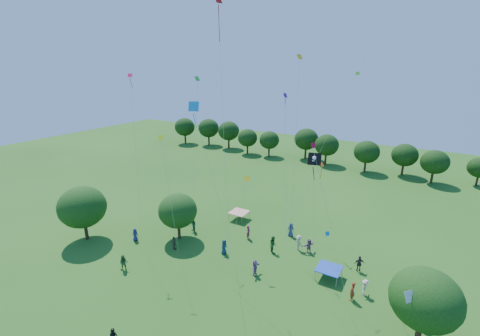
% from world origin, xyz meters
% --- Properties ---
extents(near_tree_west, '(5.28, 5.28, 6.47)m').
position_xyz_m(near_tree_west, '(-19.08, 10.93, 4.09)').
color(near_tree_west, '#422B19').
rests_on(near_tree_west, ground).
extents(near_tree_north, '(4.44, 4.44, 5.56)m').
position_xyz_m(near_tree_north, '(-9.83, 16.57, 3.55)').
color(near_tree_north, '#422B19').
rests_on(near_tree_north, ground).
extents(near_tree_east, '(4.77, 4.77, 6.16)m').
position_xyz_m(near_tree_east, '(15.14, 13.63, 4.01)').
color(near_tree_east, '#422B19').
rests_on(near_tree_east, ground).
extents(treeline, '(88.01, 8.77, 6.77)m').
position_xyz_m(treeline, '(-1.73, 55.43, 4.09)').
color(treeline, '#422B19').
rests_on(treeline, ground).
extents(tent_red_stripe, '(2.20, 2.20, 1.10)m').
position_xyz_m(tent_red_stripe, '(-6.27, 24.36, 1.04)').
color(tent_red_stripe, '#EA481B').
rests_on(tent_red_stripe, ground).
extents(tent_blue, '(2.20, 2.20, 1.10)m').
position_xyz_m(tent_blue, '(7.43, 18.08, 1.04)').
color(tent_blue, '#1B41B1').
rests_on(tent_blue, ground).
extents(crowd_person_0, '(0.84, 0.59, 1.54)m').
position_xyz_m(crowd_person_0, '(-13.86, 13.56, 0.77)').
color(crowd_person_0, navy).
rests_on(crowd_person_0, ground).
extents(crowd_person_1, '(0.55, 0.72, 1.71)m').
position_xyz_m(crowd_person_1, '(-2.75, 20.59, 0.85)').
color(crowd_person_1, maroon).
rests_on(crowd_person_1, ground).
extents(crowd_person_2, '(1.00, 0.85, 1.79)m').
position_xyz_m(crowd_person_2, '(-9.41, 18.63, 0.89)').
color(crowd_person_2, '#29603C').
rests_on(crowd_person_2, ground).
extents(crowd_person_3, '(0.59, 1.07, 1.55)m').
position_xyz_m(crowd_person_3, '(10.85, 17.32, 0.77)').
color(crowd_person_3, beige).
rests_on(crowd_person_3, ground).
extents(crowd_person_4, '(1.09, 0.88, 1.70)m').
position_xyz_m(crowd_person_4, '(9.70, 20.69, 0.85)').
color(crowd_person_4, '#3D3330').
rests_on(crowd_person_4, ground).
extents(crowd_person_5, '(1.28, 1.54, 1.60)m').
position_xyz_m(crowd_person_5, '(4.30, 21.42, 0.80)').
color(crowd_person_5, '#8C5281').
rests_on(crowd_person_5, ground).
extents(crowd_person_6, '(0.50, 0.86, 1.68)m').
position_xyz_m(crowd_person_6, '(-3.48, 16.52, 0.84)').
color(crowd_person_6, navy).
rests_on(crowd_person_6, ground).
extents(crowd_person_7, '(0.46, 0.69, 1.78)m').
position_xyz_m(crowd_person_7, '(10.01, 16.10, 0.89)').
color(crowd_person_7, maroon).
rests_on(crowd_person_7, ground).
extents(crowd_person_8, '(0.92, 0.86, 1.67)m').
position_xyz_m(crowd_person_8, '(-10.41, 8.99, 0.83)').
color(crowd_person_8, '#2E5B27').
rests_on(crowd_person_8, ground).
extents(crowd_person_9, '(1.22, 1.05, 1.73)m').
position_xyz_m(crowd_person_9, '(3.17, 21.40, 0.87)').
color(crowd_person_9, '#B3AA8F').
rests_on(crowd_person_9, ground).
extents(crowd_person_10, '(1.02, 0.80, 1.58)m').
position_xyz_m(crowd_person_10, '(-8.69, 14.40, 0.79)').
color(crowd_person_10, '#453F37').
rests_on(crowd_person_10, ground).
extents(crowd_person_11, '(0.62, 1.52, 1.60)m').
position_xyz_m(crowd_person_11, '(1.14, 14.95, 0.80)').
color(crowd_person_11, '#88528D').
rests_on(crowd_person_11, ground).
extents(crowd_person_12, '(0.85, 0.47, 1.71)m').
position_xyz_m(crowd_person_12, '(1.30, 23.73, 0.85)').
color(crowd_person_12, navy).
rests_on(crowd_person_12, ground).
extents(crowd_person_13, '(0.59, 0.67, 1.52)m').
position_xyz_m(crowd_person_13, '(15.55, 15.35, 0.76)').
color(crowd_person_13, maroon).
rests_on(crowd_person_13, ground).
extents(crowd_person_14, '(1.00, 1.04, 1.90)m').
position_xyz_m(crowd_person_14, '(0.92, 19.54, 0.95)').
color(crowd_person_14, '#255625').
rests_on(crowd_person_14, ground).
extents(pirate_kite, '(1.51, 1.11, 11.42)m').
position_xyz_m(pirate_kite, '(6.01, 15.62, 12.03)').
color(pirate_kite, black).
extents(red_high_kite, '(3.79, 4.63, 23.87)m').
position_xyz_m(red_high_kite, '(-3.16, 16.00, 19.99)').
color(red_high_kite, red).
extents(small_kite_0, '(3.41, 1.48, 12.78)m').
position_xyz_m(small_kite_0, '(7.40, 13.90, 10.24)').
color(small_kite_0, red).
extents(small_kite_1, '(4.12, 1.52, 8.31)m').
position_xyz_m(small_kite_1, '(3.70, 23.99, 7.91)').
color(small_kite_1, '#FF5E0D').
extents(small_kite_2, '(0.76, 1.33, 19.13)m').
position_xyz_m(small_kite_2, '(2.71, 19.91, 15.28)').
color(small_kite_2, gold).
extents(small_kite_3, '(0.37, 2.09, 17.09)m').
position_xyz_m(small_kite_3, '(-8.05, 18.37, 13.93)').
color(small_kite_3, '#1B9825').
extents(small_kite_4, '(1.53, 0.62, 2.99)m').
position_xyz_m(small_kite_4, '(6.59, 19.12, 3.78)').
color(small_kite_4, '#147BCC').
extents(small_kite_5, '(1.96, 2.44, 15.58)m').
position_xyz_m(small_kite_5, '(1.29, 20.82, 12.88)').
color(small_kite_5, '#641893').
extents(small_kite_6, '(0.96, 4.47, 4.21)m').
position_xyz_m(small_kite_6, '(14.05, 11.96, 4.84)').
color(small_kite_6, silver).
extents(small_kite_7, '(1.75, 7.33, 15.77)m').
position_xyz_m(small_kite_7, '(-0.94, 10.04, 14.17)').
color(small_kite_7, '#0E8DD4').
extents(small_kite_8, '(0.99, 1.47, 17.42)m').
position_xyz_m(small_kite_8, '(-12.64, 13.91, 13.89)').
color(small_kite_8, '#E70D41').
extents(small_kite_9, '(1.40, 1.86, 7.80)m').
position_xyz_m(small_kite_9, '(-1.21, 16.78, 7.56)').
color(small_kite_9, '#E7B00C').
extents(small_kite_10, '(0.82, 0.97, 12.14)m').
position_xyz_m(small_kite_10, '(-7.09, 12.28, 10.30)').
color(small_kite_10, '#E5F615').
extents(small_kite_11, '(6.35, 2.47, 17.56)m').
position_xyz_m(small_kite_11, '(4.28, 26.56, 12.83)').
color(small_kite_11, '#389B1C').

